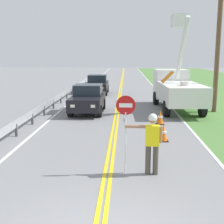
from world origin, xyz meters
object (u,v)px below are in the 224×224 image
flagger_worker (152,140)px  oncoming_sedan_nearest (88,99)px  traffic_cone_mid (160,118)px  utility_bucket_truck (176,87)px  oncoming_sedan_second (97,85)px  traffic_cone_lead (163,133)px  utility_pole_near (218,42)px  stop_sign_paddle (126,117)px

flagger_worker → oncoming_sedan_nearest: flagger_worker is taller
flagger_worker → traffic_cone_mid: (0.99, 6.61, -0.71)m
traffic_cone_mid → utility_bucket_truck: bearing=71.8°
oncoming_sedan_second → traffic_cone_lead: bearing=-74.9°
traffic_cone_mid → oncoming_sedan_second: bearing=109.6°
oncoming_sedan_nearest → utility_pole_near: 8.50m
stop_sign_paddle → oncoming_sedan_nearest: stop_sign_paddle is taller
oncoming_sedan_second → traffic_cone_mid: oncoming_sedan_second is taller
flagger_worker → stop_sign_paddle: 1.02m
oncoming_sedan_second → utility_pole_near: bearing=-46.6°
stop_sign_paddle → oncoming_sedan_nearest: (-2.29, 9.57, -0.88)m
flagger_worker → oncoming_sedan_nearest: bearing=107.6°
traffic_cone_lead → oncoming_sedan_second: bearing=105.1°
flagger_worker → utility_pole_near: (4.70, 10.22, 3.19)m
utility_bucket_truck → utility_pole_near: size_ratio=0.85×
flagger_worker → utility_pole_near: size_ratio=0.23×
flagger_worker → traffic_cone_mid: flagger_worker is taller
oncoming_sedan_second → traffic_cone_mid: bearing=-70.4°
oncoming_sedan_nearest → traffic_cone_mid: oncoming_sedan_nearest is taller
flagger_worker → traffic_cone_lead: size_ratio=2.61×
oncoming_sedan_second → traffic_cone_lead: (4.10, -15.16, -0.50)m
stop_sign_paddle → oncoming_sedan_second: stop_sign_paddle is taller
flagger_worker → utility_bucket_truck: (2.49, 11.17, 0.38)m
utility_bucket_truck → traffic_cone_lead: utility_bucket_truck is taller
traffic_cone_lead → traffic_cone_mid: same height
utility_pole_near → oncoming_sedan_nearest: bearing=-175.6°
utility_pole_near → traffic_cone_lead: size_ratio=11.59×
traffic_cone_lead → stop_sign_paddle: bearing=-113.9°
flagger_worker → oncoming_sedan_nearest: (-3.06, 9.62, -0.21)m
flagger_worker → utility_bucket_truck: size_ratio=0.26×
utility_bucket_truck → oncoming_sedan_second: utility_bucket_truck is taller
oncoming_sedan_second → oncoming_sedan_nearest: bearing=-88.4°
flagger_worker → stop_sign_paddle: stop_sign_paddle is taller
utility_bucket_truck → oncoming_sedan_nearest: utility_bucket_truck is taller
flagger_worker → utility_bucket_truck: bearing=77.5°
stop_sign_paddle → oncoming_sedan_second: 18.83m
stop_sign_paddle → utility_pole_near: size_ratio=0.29×
flagger_worker → stop_sign_paddle: size_ratio=0.78×
stop_sign_paddle → utility_pole_near: bearing=61.7°
utility_bucket_truck → traffic_cone_lead: 7.90m
oncoming_sedan_second → traffic_cone_lead: 15.71m
utility_pole_near → utility_bucket_truck: bearing=156.8°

